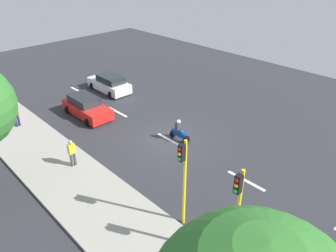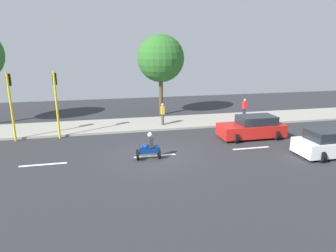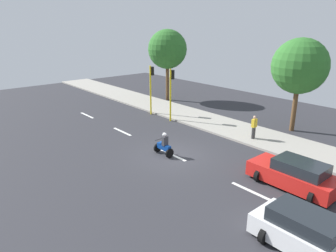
% 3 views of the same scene
% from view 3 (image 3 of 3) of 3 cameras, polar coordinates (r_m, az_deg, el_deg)
% --- Properties ---
extents(ground_plane, '(40.00, 60.00, 0.10)m').
position_cam_3_polar(ground_plane, '(20.04, 0.88, -5.50)').
color(ground_plane, '#2D2D33').
extents(sidewalk, '(4.00, 60.00, 0.15)m').
position_cam_3_polar(sidewalk, '(24.87, 13.11, -0.89)').
color(sidewalk, '#9E998E').
rests_on(sidewalk, ground).
extents(lane_stripe_north, '(0.20, 2.40, 0.01)m').
position_cam_3_polar(lane_stripe_north, '(16.47, 15.07, -11.52)').
color(lane_stripe_north, white).
rests_on(lane_stripe_north, ground).
extents(lane_stripe_mid, '(0.20, 2.40, 0.01)m').
position_cam_3_polar(lane_stripe_mid, '(20.02, 0.88, -5.35)').
color(lane_stripe_mid, white).
rests_on(lane_stripe_mid, ground).
extents(lane_stripe_south, '(0.20, 2.40, 0.01)m').
position_cam_3_polar(lane_stripe_south, '(24.54, -8.39, -1.03)').
color(lane_stripe_south, white).
rests_on(lane_stripe_south, ground).
extents(lane_stripe_far_south, '(0.20, 2.40, 0.01)m').
position_cam_3_polar(lane_stripe_far_south, '(29.59, -14.63, 1.90)').
color(lane_stripe_far_south, white).
rests_on(lane_stripe_far_south, ground).
extents(car_white, '(2.24, 4.36, 1.52)m').
position_cam_3_polar(car_white, '(13.00, 24.72, -17.79)').
color(car_white, white).
rests_on(car_white, ground).
extents(car_red, '(2.26, 4.40, 1.52)m').
position_cam_3_polar(car_red, '(17.25, 22.15, -8.25)').
color(car_red, red).
rests_on(car_red, ground).
extents(motorcycle, '(0.60, 1.30, 1.53)m').
position_cam_3_polar(motorcycle, '(19.81, -0.77, -3.61)').
color(motorcycle, black).
rests_on(motorcycle, ground).
extents(pedestrian_near_signal, '(0.40, 0.24, 1.69)m').
position_cam_3_polar(pedestrian_near_signal, '(23.01, 15.51, -0.05)').
color(pedestrian_near_signal, '#3F3F3F').
rests_on(pedestrian_near_signal, sidewalk).
extents(traffic_light_corner, '(0.49, 0.24, 4.50)m').
position_cam_3_polar(traffic_light_corner, '(28.47, -3.09, 7.90)').
color(traffic_light_corner, yellow).
rests_on(traffic_light_corner, ground).
extents(traffic_light_midblock, '(0.49, 0.24, 4.50)m').
position_cam_3_polar(traffic_light_midblock, '(26.36, 0.61, 7.09)').
color(traffic_light_midblock, yellow).
rests_on(traffic_light_midblock, ground).
extents(street_tree_center, '(4.13, 4.13, 7.56)m').
position_cam_3_polar(street_tree_center, '(33.84, -0.11, 13.89)').
color(street_tree_center, brown).
rests_on(street_tree_center, ground).
extents(street_tree_south, '(4.13, 4.13, 7.12)m').
position_cam_3_polar(street_tree_south, '(25.37, 23.04, 10.05)').
color(street_tree_south, brown).
rests_on(street_tree_south, ground).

